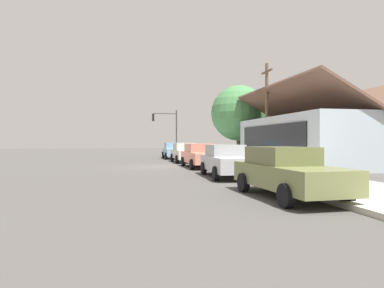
% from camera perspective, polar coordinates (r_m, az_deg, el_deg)
% --- Properties ---
extents(ground_plane, '(120.00, 120.00, 0.00)m').
position_cam_1_polar(ground_plane, '(24.15, -5.82, -3.71)').
color(ground_plane, '#4C4947').
extents(sidewalk_curb, '(60.00, 4.20, 0.16)m').
position_cam_1_polar(sidewalk_curb, '(25.27, 6.95, -3.34)').
color(sidewalk_curb, beige).
rests_on(sidewalk_curb, ground).
extents(car_skyblue, '(4.51, 2.09, 1.59)m').
position_cam_1_polar(car_skyblue, '(35.03, -3.00, -1.05)').
color(car_skyblue, '#8CB7E0').
rests_on(car_skyblue, ground).
extents(car_ivory, '(4.68, 1.99, 1.59)m').
position_cam_1_polar(car_ivory, '(29.12, -1.18, -1.37)').
color(car_ivory, silver).
rests_on(car_ivory, ground).
extents(car_coral, '(4.89, 2.06, 1.59)m').
position_cam_1_polar(car_coral, '(23.34, 1.33, -1.85)').
color(car_coral, '#EA8C75').
rests_on(car_coral, ground).
extents(car_silver, '(4.89, 2.15, 1.59)m').
position_cam_1_polar(car_silver, '(17.35, 5.61, -2.68)').
color(car_silver, silver).
rests_on(car_silver, ground).
extents(car_olive, '(4.91, 2.20, 1.59)m').
position_cam_1_polar(car_olive, '(11.51, 15.15, -4.34)').
color(car_olive, olive).
rests_on(car_olive, ground).
extents(storefront_building, '(13.51, 8.26, 5.74)m').
position_cam_1_polar(storefront_building, '(27.32, 20.21, 0.74)').
color(storefront_building, '#ADBCC6').
rests_on(storefront_building, ground).
extents(shade_tree, '(5.39, 5.39, 7.16)m').
position_cam_1_polar(shade_tree, '(34.43, 7.63, 4.98)').
color(shade_tree, brown).
rests_on(shade_tree, ground).
extents(traffic_light_main, '(0.37, 2.79, 5.20)m').
position_cam_1_polar(traffic_light_main, '(39.12, -4.08, 3.04)').
color(traffic_light_main, '#383833').
rests_on(traffic_light_main, ground).
extents(utility_pole_wooden, '(1.80, 0.24, 7.50)m').
position_cam_1_polar(utility_pole_wooden, '(26.57, 12.06, 5.15)').
color(utility_pole_wooden, brown).
rests_on(utility_pole_wooden, ground).
extents(fire_hydrant_red, '(0.22, 0.22, 0.71)m').
position_cam_1_polar(fire_hydrant_red, '(15.80, 12.86, -4.17)').
color(fire_hydrant_red, red).
rests_on(fire_hydrant_red, sidewalk_curb).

